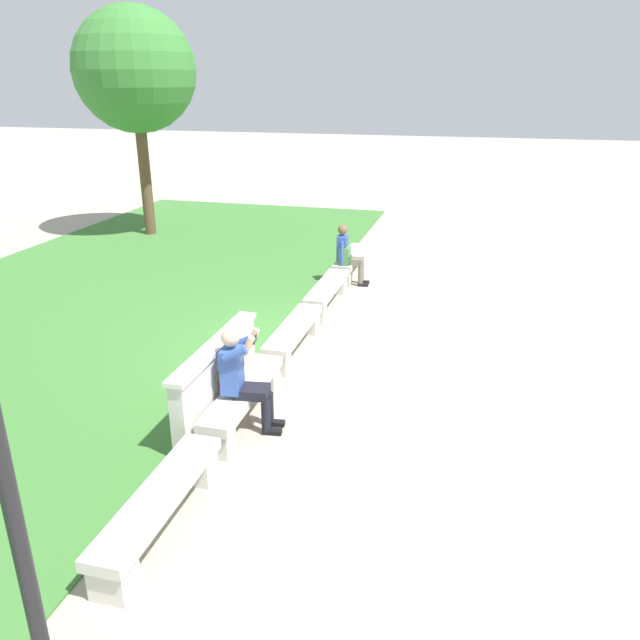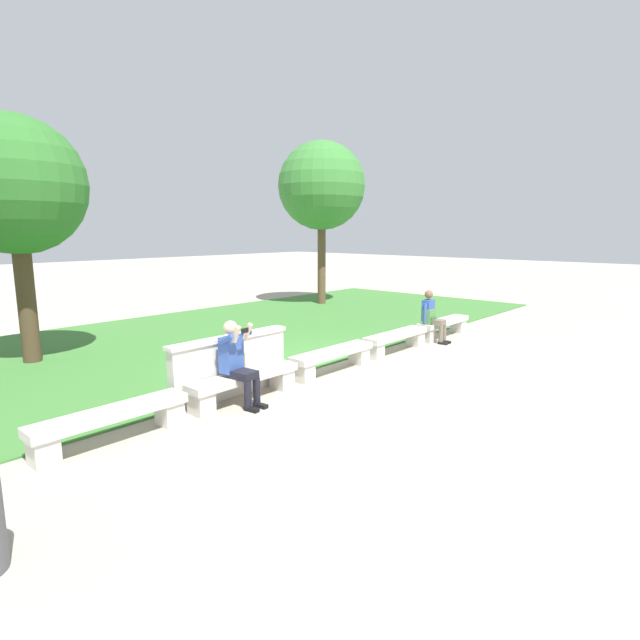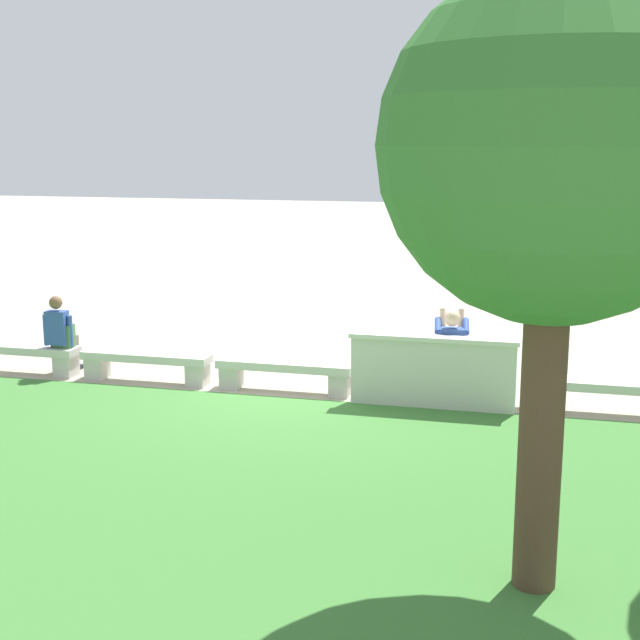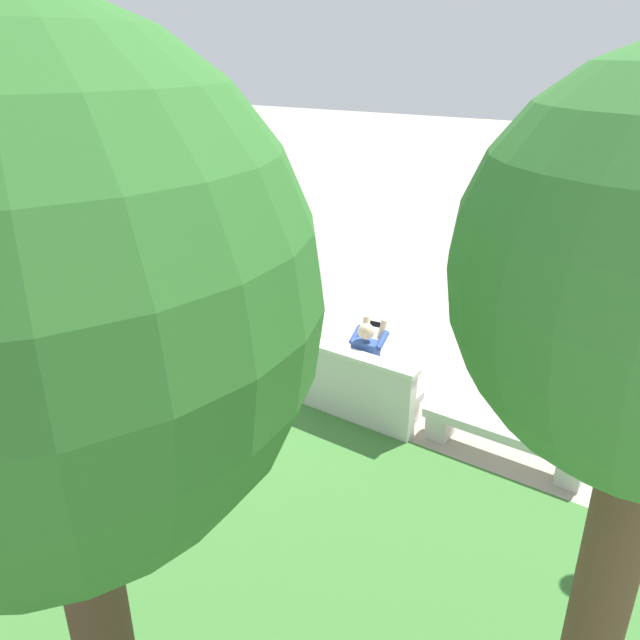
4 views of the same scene
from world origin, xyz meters
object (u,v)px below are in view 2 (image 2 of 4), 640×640
at_px(person_distant, 432,315).
at_px(bench_end, 443,325).
at_px(backpack, 429,317).
at_px(tree_right_background, 15,187).
at_px(bench_near, 245,382).
at_px(tree_left_background, 322,187).
at_px(bench_mid, 333,357).
at_px(bench_far, 396,339).
at_px(person_photographer, 237,359).
at_px(bench_main, 112,420).

bearing_deg(person_distant, bench_end, 5.24).
distance_m(backpack, tree_right_background, 9.23).
distance_m(bench_near, tree_left_background, 11.41).
xyz_separation_m(person_distant, tree_right_background, (-7.21, 5.12, 2.84)).
bearing_deg(backpack, tree_left_background, 63.83).
xyz_separation_m(bench_mid, bench_far, (2.17, 0.00, 0.00)).
bearing_deg(person_distant, bench_near, 179.34).
bearing_deg(bench_far, bench_end, 0.00).
distance_m(backpack, tree_left_background, 7.79).
bearing_deg(tree_left_background, person_photographer, -145.17).
height_order(bench_far, backpack, backpack).
bearing_deg(bench_mid, backpack, -0.61).
height_order(person_photographer, tree_right_background, tree_right_background).
height_order(person_distant, tree_left_background, tree_left_background).
xyz_separation_m(bench_near, bench_far, (4.34, 0.00, 0.00)).
xyz_separation_m(person_photographer, tree_left_background, (8.96, 6.24, 3.49)).
xyz_separation_m(bench_end, backpack, (-0.80, -0.04, 0.32)).
bearing_deg(person_photographer, backpack, 0.38).
xyz_separation_m(bench_far, tree_right_background, (-5.76, 5.06, 3.21)).
relative_size(bench_far, person_photographer, 1.52).
bearing_deg(tree_left_background, bench_mid, -136.93).
bearing_deg(bench_end, tree_right_background, 147.49).
xyz_separation_m(bench_far, backpack, (1.37, -0.04, 0.32)).
height_order(person_distant, backpack, person_distant).
height_order(bench_near, person_distant, person_distant).
height_order(bench_end, person_photographer, person_photographer).
height_order(bench_main, person_distant, person_distant).
relative_size(bench_far, bench_end, 1.00).
relative_size(bench_near, backpack, 4.68).
height_order(bench_main, tree_right_background, tree_right_background).
bearing_deg(person_photographer, bench_main, 177.76).
relative_size(bench_near, tree_right_background, 0.41).
bearing_deg(bench_near, tree_right_background, 105.68).
bearing_deg(bench_far, person_photographer, -179.03).
bearing_deg(person_photographer, tree_right_background, 103.34).
height_order(bench_end, backpack, backpack).
height_order(bench_main, bench_near, same).
bearing_deg(bench_main, bench_far, 0.00).
height_order(person_photographer, backpack, person_photographer).
relative_size(bench_mid, backpack, 4.68).
bearing_deg(backpack, person_photographer, -179.62).
xyz_separation_m(bench_main, bench_far, (6.52, 0.00, 0.00)).
xyz_separation_m(bench_far, bench_end, (2.17, 0.00, 0.00)).
relative_size(person_photographer, tree_left_background, 0.23).
height_order(bench_end, tree_left_background, tree_left_background).
height_order(bench_main, bench_end, same).
bearing_deg(bench_far, tree_left_background, 54.36).
bearing_deg(bench_mid, tree_left_background, 43.07).
relative_size(tree_left_background, tree_right_background, 1.19).
bearing_deg(person_photographer, bench_mid, 1.86).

